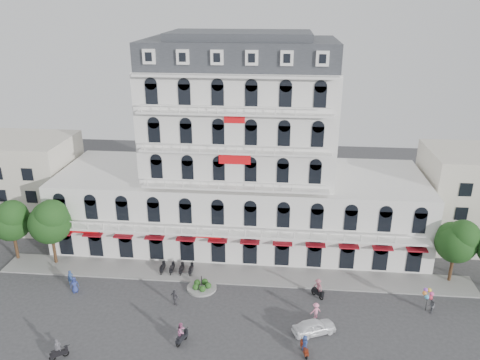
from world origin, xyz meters
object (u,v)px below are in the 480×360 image
at_px(balloon_vendor, 430,301).
at_px(rider_west, 58,350).
at_px(parked_car, 314,327).
at_px(rider_southwest, 182,333).
at_px(rider_center, 318,288).
at_px(rider_east, 305,345).

bearing_deg(balloon_vendor, rider_west, -163.95).
distance_m(parked_car, rider_southwest, 12.26).
distance_m(rider_southwest, balloon_vendor, 24.53).
relative_size(parked_car, rider_southwest, 1.87).
distance_m(rider_southwest, rider_center, 15.09).
xyz_separation_m(rider_east, rider_center, (1.65, 8.62, 0.20)).
xyz_separation_m(rider_west, rider_southwest, (10.22, 2.93, 0.25)).
bearing_deg(balloon_vendor, rider_center, 172.58).
distance_m(parked_car, balloon_vendor, 12.36).
bearing_deg(rider_west, rider_center, -10.15).
xyz_separation_m(parked_car, balloon_vendor, (11.58, 4.28, 0.58)).
height_order(rider_west, rider_east, rider_west).
bearing_deg(rider_west, parked_car, -22.36).
xyz_separation_m(rider_southwest, rider_center, (12.66, 8.21, 0.04)).
distance_m(rider_west, rider_southwest, 10.63).
bearing_deg(rider_east, rider_center, -25.48).
bearing_deg(rider_center, rider_east, -53.16).
height_order(parked_car, rider_southwest, rider_southwest).
relative_size(rider_west, balloon_vendor, 0.83).
height_order(rider_southwest, rider_east, rider_southwest).
bearing_deg(balloon_vendor, rider_east, -150.18).
xyz_separation_m(parked_car, rider_southwest, (-12.00, -2.51, 0.43)).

